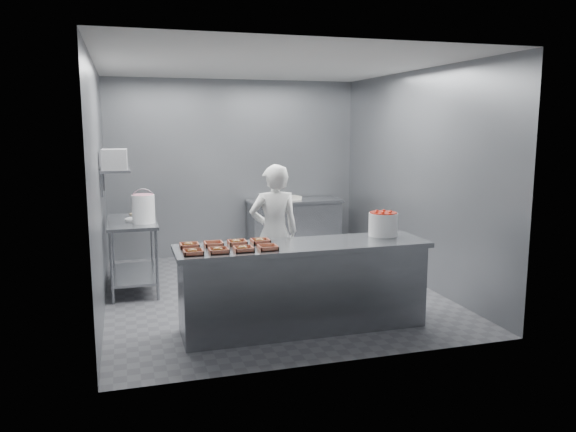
{
  "coord_description": "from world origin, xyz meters",
  "views": [
    {
      "loc": [
        -1.73,
        -6.67,
        2.1
      ],
      "look_at": [
        0.18,
        -0.2,
        1.0
      ],
      "focal_mm": 35.0,
      "sensor_mm": 36.0,
      "label": 1
    }
  ],
  "objects_px": {
    "worker": "(274,233)",
    "prep_table": "(133,244)",
    "tray_0": "(193,252)",
    "tray_5": "(214,244)",
    "service_counter": "(303,286)",
    "tray_7": "(260,241)",
    "back_counter": "(294,227)",
    "tray_4": "(189,245)",
    "tray_6": "(237,242)",
    "tray_3": "(268,247)",
    "tray_1": "(218,250)",
    "tray_2": "(243,249)",
    "strawberry_tub": "(383,223)",
    "appliance": "(115,159)",
    "glaze_bucket": "(143,208)"
  },
  "relations": [
    {
      "from": "worker",
      "to": "prep_table",
      "type": "bearing_deg",
      "value": -27.91
    },
    {
      "from": "tray_0",
      "to": "tray_5",
      "type": "xyz_separation_m",
      "value": [
        0.24,
        0.31,
        -0.0
      ]
    },
    {
      "from": "service_counter",
      "to": "tray_5",
      "type": "relative_size",
      "value": 13.88
    },
    {
      "from": "prep_table",
      "to": "tray_7",
      "type": "distance_m",
      "value": 2.2
    },
    {
      "from": "back_counter",
      "to": "tray_4",
      "type": "distance_m",
      "value": 3.74
    },
    {
      "from": "prep_table",
      "to": "tray_6",
      "type": "distance_m",
      "value": 2.08
    },
    {
      "from": "tray_6",
      "to": "tray_3",
      "type": "bearing_deg",
      "value": -51.73
    },
    {
      "from": "back_counter",
      "to": "tray_4",
      "type": "xyz_separation_m",
      "value": [
        -2.04,
        -3.1,
        0.47
      ]
    },
    {
      "from": "tray_5",
      "to": "service_counter",
      "type": "bearing_deg",
      "value": -9.78
    },
    {
      "from": "tray_6",
      "to": "prep_table",
      "type": "bearing_deg",
      "value": 118.94
    },
    {
      "from": "back_counter",
      "to": "tray_7",
      "type": "bearing_deg",
      "value": -113.05
    },
    {
      "from": "tray_1",
      "to": "tray_4",
      "type": "height_order",
      "value": "same"
    },
    {
      "from": "tray_3",
      "to": "tray_7",
      "type": "height_order",
      "value": "tray_7"
    },
    {
      "from": "tray_2",
      "to": "tray_4",
      "type": "distance_m",
      "value": 0.57
    },
    {
      "from": "tray_6",
      "to": "strawberry_tub",
      "type": "distance_m",
      "value": 1.62
    },
    {
      "from": "worker",
      "to": "appliance",
      "type": "relative_size",
      "value": 5.0
    },
    {
      "from": "tray_1",
      "to": "tray_3",
      "type": "xyz_separation_m",
      "value": [
        0.48,
        0.0,
        -0.0
      ]
    },
    {
      "from": "prep_table",
      "to": "appliance",
      "type": "bearing_deg",
      "value": -122.2
    },
    {
      "from": "tray_2",
      "to": "tray_5",
      "type": "height_order",
      "value": "tray_2"
    },
    {
      "from": "worker",
      "to": "glaze_bucket",
      "type": "bearing_deg",
      "value": -23.22
    },
    {
      "from": "tray_0",
      "to": "glaze_bucket",
      "type": "xyz_separation_m",
      "value": [
        -0.37,
        1.87,
        0.16
      ]
    },
    {
      "from": "tray_4",
      "to": "strawberry_tub",
      "type": "xyz_separation_m",
      "value": [
        2.1,
        -0.0,
        0.12
      ]
    },
    {
      "from": "tray_5",
      "to": "strawberry_tub",
      "type": "height_order",
      "value": "strawberry_tub"
    },
    {
      "from": "tray_0",
      "to": "tray_5",
      "type": "bearing_deg",
      "value": 51.74
    },
    {
      "from": "tray_5",
      "to": "strawberry_tub",
      "type": "relative_size",
      "value": 0.6
    },
    {
      "from": "glaze_bucket",
      "to": "tray_7",
      "type": "bearing_deg",
      "value": -55.08
    },
    {
      "from": "tray_7",
      "to": "prep_table",
      "type": "bearing_deg",
      "value": 124.47
    },
    {
      "from": "tray_4",
      "to": "tray_6",
      "type": "bearing_deg",
      "value": 0.0
    },
    {
      "from": "tray_0",
      "to": "tray_7",
      "type": "height_order",
      "value": "same"
    },
    {
      "from": "back_counter",
      "to": "tray_2",
      "type": "xyz_separation_m",
      "value": [
        -1.56,
        -3.4,
        0.47
      ]
    },
    {
      "from": "service_counter",
      "to": "tray_6",
      "type": "xyz_separation_m",
      "value": [
        -0.66,
        0.15,
        0.47
      ]
    },
    {
      "from": "tray_1",
      "to": "tray_2",
      "type": "height_order",
      "value": "same"
    },
    {
      "from": "tray_4",
      "to": "strawberry_tub",
      "type": "height_order",
      "value": "strawberry_tub"
    },
    {
      "from": "tray_5",
      "to": "appliance",
      "type": "distance_m",
      "value": 1.94
    },
    {
      "from": "tray_4",
      "to": "tray_7",
      "type": "relative_size",
      "value": 1.0
    },
    {
      "from": "glaze_bucket",
      "to": "tray_5",
      "type": "bearing_deg",
      "value": -68.52
    },
    {
      "from": "strawberry_tub",
      "to": "glaze_bucket",
      "type": "distance_m",
      "value": 2.93
    },
    {
      "from": "glaze_bucket",
      "to": "tray_0",
      "type": "bearing_deg",
      "value": -78.74
    },
    {
      "from": "tray_0",
      "to": "strawberry_tub",
      "type": "distance_m",
      "value": 2.12
    },
    {
      "from": "tray_0",
      "to": "tray_3",
      "type": "height_order",
      "value": "tray_0"
    },
    {
      "from": "service_counter",
      "to": "tray_4",
      "type": "xyz_separation_m",
      "value": [
        -1.14,
        0.15,
        0.47
      ]
    },
    {
      "from": "tray_5",
      "to": "tray_1",
      "type": "bearing_deg",
      "value": -90.56
    },
    {
      "from": "tray_2",
      "to": "tray_0",
      "type": "bearing_deg",
      "value": 180.0
    },
    {
      "from": "prep_table",
      "to": "worker",
      "type": "relative_size",
      "value": 0.73
    },
    {
      "from": "prep_table",
      "to": "tray_1",
      "type": "xyz_separation_m",
      "value": [
        0.75,
        -2.1,
        0.33
      ]
    },
    {
      "from": "service_counter",
      "to": "strawberry_tub",
      "type": "height_order",
      "value": "strawberry_tub"
    },
    {
      "from": "prep_table",
      "to": "tray_4",
      "type": "xyz_separation_m",
      "value": [
        0.51,
        -1.8,
        0.33
      ]
    },
    {
      "from": "tray_0",
      "to": "tray_5",
      "type": "distance_m",
      "value": 0.39
    },
    {
      "from": "worker",
      "to": "back_counter",
      "type": "bearing_deg",
      "value": -111.54
    },
    {
      "from": "tray_1",
      "to": "tray_4",
      "type": "bearing_deg",
      "value": 127.92
    }
  ]
}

